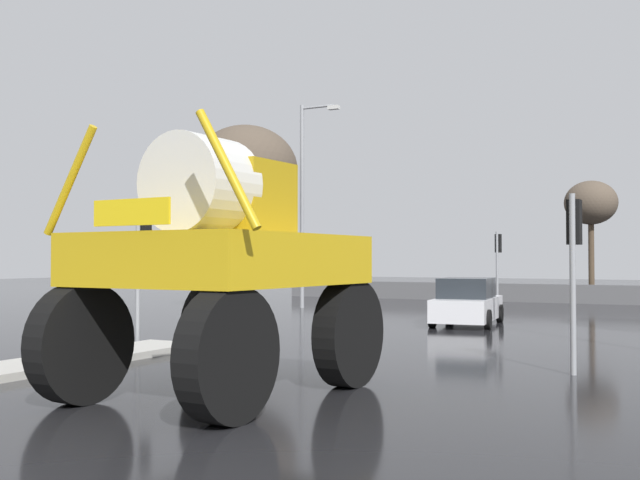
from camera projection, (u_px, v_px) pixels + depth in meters
ground_plane at (456, 328)px, 23.20m from camera, size 120.00×120.00×0.00m
median_island at (51, 364)px, 14.84m from camera, size 1.53×7.64×0.15m
oversize_sprayer at (222, 264)px, 11.86m from camera, size 3.93×5.20×4.09m
sedan_ahead at (467, 303)px, 24.38m from camera, size 2.27×4.28×1.52m
traffic_signal_near_left at (142, 246)px, 18.92m from camera, size 0.24×0.54×3.38m
traffic_signal_near_right at (574, 243)px, 14.07m from camera, size 0.24×0.54×3.34m
traffic_signal_far_left at (498, 252)px, 34.34m from camera, size 0.24×0.55×3.36m
streetlight_far_left at (305, 196)px, 32.97m from camera, size 1.89×0.24×8.87m
bare_tree_left at (245, 170)px, 30.50m from camera, size 4.23×4.23×7.53m
bare_tree_far_center at (591, 204)px, 36.56m from camera, size 2.50×2.50×5.92m
roadside_barrier at (552, 294)px, 36.60m from camera, size 29.04×0.24×0.90m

